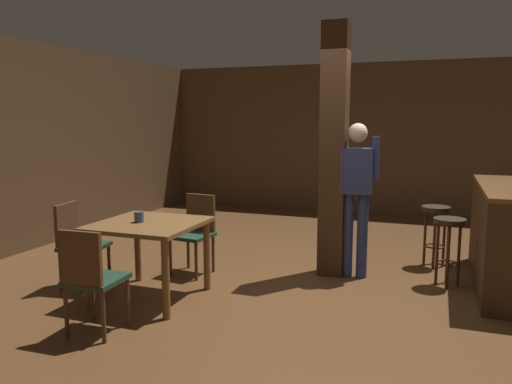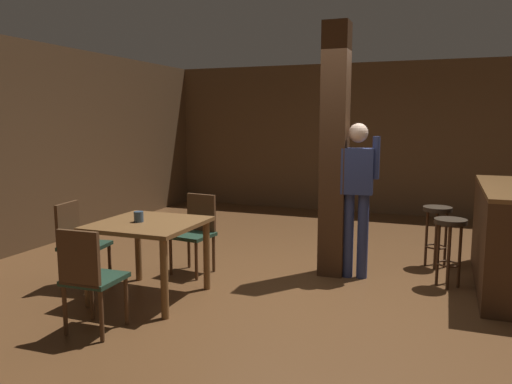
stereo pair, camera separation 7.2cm
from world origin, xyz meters
The scene contains 13 objects.
ground_plane centered at (0.00, 0.00, 0.00)m, with size 10.80×10.80×0.00m, color brown.
wall_back centered at (0.00, 4.50, 1.40)m, with size 8.00×0.10×2.80m, color brown.
wall_left centered at (-4.00, 0.00, 1.40)m, with size 0.10×9.00×2.80m, color brown.
pillar centered at (0.11, 0.45, 1.40)m, with size 0.28×0.28×2.80m, color #422816.
dining_table centered at (-1.42, -0.95, 0.64)m, with size 0.98×0.98×0.77m.
chair_north centered at (-1.38, -0.04, 0.51)m, with size 0.47×0.47×0.89m.
chair_west centered at (-2.29, -0.94, 0.51)m, with size 0.47×0.47×0.89m.
chair_south centered at (-1.40, -1.87, 0.51)m, with size 0.44×0.44×0.89m.
napkin_cup centered at (-1.51, -0.99, 0.82)m, with size 0.09×0.09×0.10m, color #33475B.
standing_person centered at (0.37, 0.42, 1.00)m, with size 0.47×0.23×1.72m.
bar_counter centered at (1.81, 0.64, 0.55)m, with size 0.56×2.02×1.08m.
bar_stool_near centered at (1.35, 0.45, 0.54)m, with size 0.33×0.33×0.73m.
bar_stool_mid centered at (1.21, 1.17, 0.54)m, with size 0.33×0.33×0.73m.
Camera 2 is at (1.26, -5.04, 1.76)m, focal length 35.00 mm.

